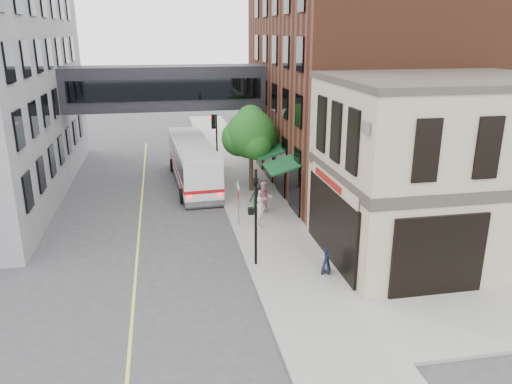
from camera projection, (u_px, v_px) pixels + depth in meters
name	position (u px, v px, depth m)	size (l,w,h in m)	color
ground	(255.00, 289.00, 20.95)	(120.00, 120.00, 0.00)	#38383A
sidewalk_main	(246.00, 187.00, 34.37)	(4.00, 60.00, 0.15)	gray
corner_building	(437.00, 169.00, 23.14)	(10.19, 8.12, 8.45)	tan
brick_building	(356.00, 81.00, 34.60)	(13.76, 18.00, 14.00)	#532919
skyway_bridge	(166.00, 88.00, 35.23)	(14.00, 3.18, 3.00)	black
traffic_signal_near	(255.00, 206.00, 21.97)	(0.44, 0.22, 4.60)	black
traffic_signal_far	(215.00, 133.00, 35.85)	(0.53, 0.28, 4.50)	black
street_sign_pole	(238.00, 194.00, 26.97)	(0.08, 0.75, 3.00)	gray
street_tree	(250.00, 134.00, 32.49)	(3.80, 3.20, 5.60)	#382619
lane_marking	(140.00, 215.00, 29.40)	(0.12, 40.00, 0.01)	#D8CC4C
bus	(193.00, 161.00, 34.87)	(3.14, 11.24, 2.99)	white
pedestrian_a	(260.00, 212.00, 26.94)	(0.61, 0.40, 1.68)	silver
pedestrian_b	(264.00, 198.00, 28.92)	(0.93, 0.72, 1.91)	pink
pedestrian_c	(259.00, 196.00, 29.49)	(1.11, 0.64, 1.72)	black
newspaper_box	(258.00, 204.00, 29.31)	(0.49, 0.43, 0.97)	#155C1D
sandwich_board	(326.00, 262.00, 21.92)	(0.36, 0.57, 1.01)	black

